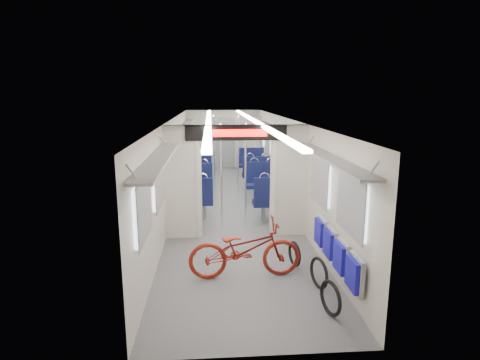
{
  "coord_description": "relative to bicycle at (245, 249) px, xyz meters",
  "views": [
    {
      "loc": [
        -0.5,
        -9.97,
        2.88
      ],
      "look_at": [
        0.09,
        -1.83,
        1.14
      ],
      "focal_mm": 30.0,
      "sensor_mm": 36.0,
      "label": 1
    }
  ],
  "objects": [
    {
      "name": "carriage",
      "position": [
        -0.01,
        3.71,
        1.03
      ],
      "size": [
        12.0,
        12.02,
        2.31
      ],
      "color": "#515456",
      "rests_on": "ground"
    },
    {
      "name": "bicycle",
      "position": [
        0.0,
        0.0,
        0.0
      ],
      "size": [
        1.82,
        0.71,
        0.94
      ],
      "primitive_type": "imported",
      "rotation": [
        0.0,
        0.0,
        1.62
      ],
      "color": "maroon",
      "rests_on": "ground"
    },
    {
      "name": "flip_bench",
      "position": [
        1.34,
        -0.42,
        0.11
      ],
      "size": [
        0.12,
        2.09,
        0.49
      ],
      "color": "gray",
      "rests_on": "carriage"
    },
    {
      "name": "bike_hoop_a",
      "position": [
        1.04,
        -1.23,
        -0.25
      ],
      "size": [
        0.18,
        0.48,
        0.49
      ],
      "primitive_type": "torus",
      "rotation": [
        1.57,
        0.0,
        1.85
      ],
      "color": "black",
      "rests_on": "ground"
    },
    {
      "name": "bike_hoop_b",
      "position": [
        1.09,
        -0.47,
        -0.25
      ],
      "size": [
        0.18,
        0.49,
        0.49
      ],
      "primitive_type": "torus",
      "rotation": [
        1.57,
        0.0,
        1.85
      ],
      "color": "black",
      "rests_on": "ground"
    },
    {
      "name": "bike_hoop_c",
      "position": [
        0.88,
        0.35,
        -0.28
      ],
      "size": [
        0.15,
        0.44,
        0.44
      ],
      "primitive_type": "torus",
      "rotation": [
        1.57,
        0.0,
        1.81
      ],
      "color": "black",
      "rests_on": "ground"
    },
    {
      "name": "seat_bay_near_left",
      "position": [
        -0.95,
        4.09,
        0.08
      ],
      "size": [
        0.93,
        2.16,
        1.12
      ],
      "color": "#0D1239",
      "rests_on": "ground"
    },
    {
      "name": "seat_bay_near_right",
      "position": [
        0.92,
        3.91,
        0.1
      ],
      "size": [
        0.96,
        2.29,
        1.17
      ],
      "color": "#0D1239",
      "rests_on": "ground"
    },
    {
      "name": "seat_bay_far_left",
      "position": [
        -0.95,
        7.7,
        0.06
      ],
      "size": [
        0.9,
        2.0,
        1.08
      ],
      "color": "#0D1239",
      "rests_on": "ground"
    },
    {
      "name": "seat_bay_far_right",
      "position": [
        0.92,
        7.23,
        0.09
      ],
      "size": [
        0.93,
        2.19,
        1.13
      ],
      "color": "#0D1239",
      "rests_on": "ground"
    },
    {
      "name": "stanchion_near_left",
      "position": [
        -0.3,
        2.51,
        0.68
      ],
      "size": [
        0.04,
        0.04,
        2.3
      ],
      "primitive_type": "cylinder",
      "color": "silver",
      "rests_on": "ground"
    },
    {
      "name": "stanchion_near_right",
      "position": [
        0.23,
        2.57,
        0.68
      ],
      "size": [
        0.04,
        0.04,
        2.3
      ],
      "primitive_type": "cylinder",
      "color": "silver",
      "rests_on": "ground"
    },
    {
      "name": "stanchion_far_left",
      "position": [
        -0.42,
        6.07,
        0.68
      ],
      "size": [
        0.04,
        0.04,
        2.3
      ],
      "primitive_type": "cylinder",
      "color": "silver",
      "rests_on": "ground"
    },
    {
      "name": "stanchion_far_right",
      "position": [
        0.29,
        5.66,
        0.68
      ],
      "size": [
        0.04,
        0.04,
        2.3
      ],
      "primitive_type": "cylinder",
      "color": "silver",
      "rests_on": "ground"
    }
  ]
}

